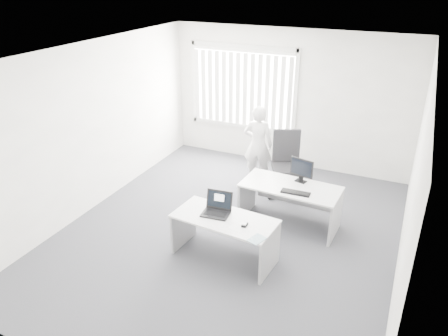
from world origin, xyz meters
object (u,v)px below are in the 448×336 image
at_px(desk_near, 224,229).
at_px(person, 258,145).
at_px(office_chair, 286,175).
at_px(laptop, 215,206).
at_px(monitor, 302,170).
at_px(desk_far, 290,197).

relative_size(desk_near, person, 0.98).
bearing_deg(office_chair, laptop, -123.76).
height_order(person, monitor, person).
height_order(person, laptop, person).
xyz_separation_m(desk_near, person, (-0.44, 2.53, 0.29)).
bearing_deg(monitor, desk_near, -100.33).
height_order(laptop, monitor, monitor).
relative_size(person, monitor, 3.88).
bearing_deg(monitor, laptop, -105.34).
distance_m(person, monitor, 1.56).
height_order(desk_near, monitor, monitor).
distance_m(desk_near, laptop, 0.37).
bearing_deg(desk_far, desk_near, -112.11).
distance_m(office_chair, person, 0.80).
relative_size(office_chair, laptop, 3.08).
height_order(desk_near, desk_far, desk_far).
distance_m(office_chair, monitor, 1.09).
relative_size(desk_near, laptop, 3.92).
bearing_deg(desk_far, office_chair, 112.94).
bearing_deg(desk_far, laptop, -117.95).
height_order(office_chair, monitor, office_chair).
distance_m(desk_near, person, 2.58).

